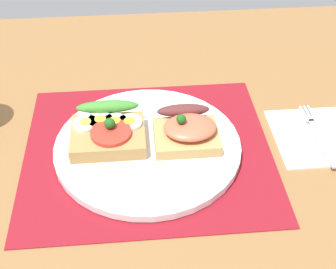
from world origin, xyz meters
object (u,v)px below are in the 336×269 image
sandwich_egg_tomato (108,131)px  sandwich_salmon (187,130)px  plate (148,146)px  napkin (320,135)px  fork (317,133)px

sandwich_egg_tomato → sandwich_salmon: sandwich_salmon is taller
plate → napkin: size_ratio=1.93×
plate → sandwich_egg_tomato: sandwich_egg_tomato is taller
sandwich_egg_tomato → sandwich_salmon: size_ratio=1.14×
sandwich_egg_tomato → napkin: (32.16, -0.64, -2.78)cm
plate → sandwich_salmon: 6.31cm
sandwich_salmon → sandwich_egg_tomato: bearing=175.3°
fork → napkin: bearing=-17.8°
sandwich_salmon → napkin: bearing=0.8°
plate → sandwich_salmon: size_ratio=2.93×
sandwich_salmon → plate: bearing=-174.7°
plate → napkin: 26.56cm
plate → fork: size_ratio=1.90×
plate → sandwich_salmon: bearing=5.3°
sandwich_egg_tomato → sandwich_salmon: (11.46, -0.93, 0.15)cm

